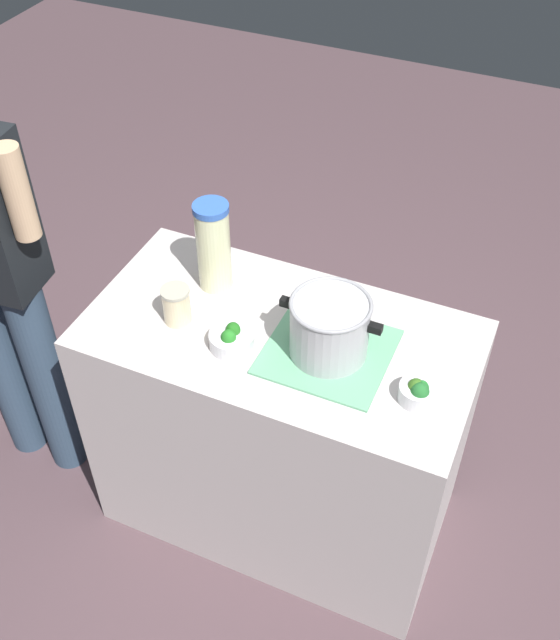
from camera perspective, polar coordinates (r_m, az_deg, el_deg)
The scene contains 8 objects.
ground_plane at distance 3.00m, azimuth -0.00°, elevation -13.85°, with size 8.00×8.00×0.00m, color #574146.
counter_slab at distance 2.61m, azimuth -0.00°, elevation -8.28°, with size 1.19×0.63×0.94m, color beige.
dish_cloth at distance 2.21m, azimuth 3.66°, elevation -2.40°, with size 0.36×0.34×0.01m, color #6AB084.
cooking_pot at distance 2.14m, azimuth 3.77°, elevation -0.51°, with size 0.30×0.23×0.19m.
lemonade_pitcher at distance 2.34m, azimuth -5.06°, elevation 5.59°, with size 0.11×0.11×0.31m.
mason_jar at distance 2.29m, azimuth -7.83°, elevation 1.13°, with size 0.09×0.09×0.12m.
broccoli_bowl_front at distance 2.21m, azimuth -3.67°, elevation -1.42°, with size 0.13×0.13×0.08m.
broccoli_bowl_center at distance 2.09m, azimuth 10.38°, elevation -5.36°, with size 0.10×0.10×0.08m.
Camera 1 is at (-0.65, 1.49, 2.52)m, focal length 42.33 mm.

